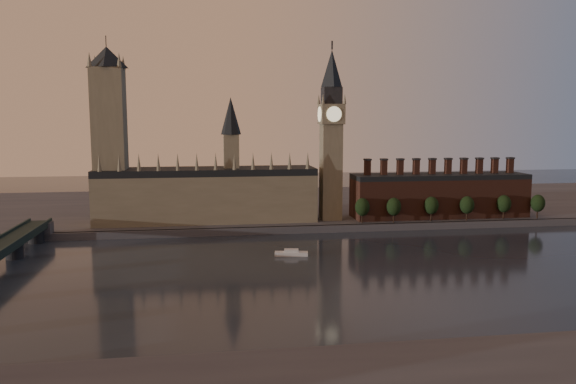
% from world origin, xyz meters
% --- Properties ---
extents(ground, '(900.00, 900.00, 0.00)m').
position_xyz_m(ground, '(0.00, 0.00, 0.00)').
color(ground, black).
rests_on(ground, ground).
extents(north_bank, '(900.00, 182.00, 4.00)m').
position_xyz_m(north_bank, '(0.00, 178.04, 2.00)').
color(north_bank, '#4C4B51').
rests_on(north_bank, ground).
extents(palace_of_westminster, '(130.00, 30.30, 74.00)m').
position_xyz_m(palace_of_westminster, '(-64.41, 114.91, 21.63)').
color(palace_of_westminster, '#776D55').
rests_on(palace_of_westminster, north_bank).
extents(victoria_tower, '(24.00, 24.00, 108.00)m').
position_xyz_m(victoria_tower, '(-120.00, 115.00, 59.09)').
color(victoria_tower, '#776D55').
rests_on(victoria_tower, north_bank).
extents(big_ben, '(15.00, 15.00, 107.00)m').
position_xyz_m(big_ben, '(10.00, 110.00, 56.83)').
color(big_ben, '#776D55').
rests_on(big_ben, north_bank).
extents(chimney_block, '(110.00, 25.00, 37.00)m').
position_xyz_m(chimney_block, '(80.00, 110.00, 17.82)').
color(chimney_block, '#502A1E').
rests_on(chimney_block, north_bank).
extents(embankment_tree_0, '(8.60, 8.60, 14.88)m').
position_xyz_m(embankment_tree_0, '(25.91, 95.08, 13.47)').
color(embankment_tree_0, black).
rests_on(embankment_tree_0, north_bank).
extents(embankment_tree_1, '(8.60, 8.60, 14.88)m').
position_xyz_m(embankment_tree_1, '(44.81, 93.70, 13.47)').
color(embankment_tree_1, black).
rests_on(embankment_tree_1, north_bank).
extents(embankment_tree_2, '(8.60, 8.60, 14.88)m').
position_xyz_m(embankment_tree_2, '(68.79, 94.97, 13.47)').
color(embankment_tree_2, black).
rests_on(embankment_tree_2, north_bank).
extents(embankment_tree_3, '(8.60, 8.60, 14.88)m').
position_xyz_m(embankment_tree_3, '(90.91, 93.67, 13.47)').
color(embankment_tree_3, black).
rests_on(embankment_tree_3, north_bank).
extents(embankment_tree_4, '(8.60, 8.60, 14.88)m').
position_xyz_m(embankment_tree_4, '(115.67, 95.11, 13.47)').
color(embankment_tree_4, black).
rests_on(embankment_tree_4, north_bank).
extents(embankment_tree_5, '(8.60, 8.60, 14.88)m').
position_xyz_m(embankment_tree_5, '(137.57, 94.06, 13.47)').
color(embankment_tree_5, black).
rests_on(embankment_tree_5, north_bank).
extents(river_boat, '(16.38, 7.02, 3.17)m').
position_xyz_m(river_boat, '(-25.44, 37.45, 1.21)').
color(river_boat, '#BEBEBE').
rests_on(river_boat, ground).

